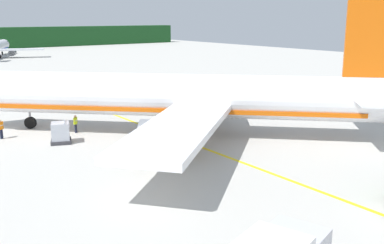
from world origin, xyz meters
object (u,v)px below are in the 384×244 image
at_px(crew_loader_right, 1,127).
at_px(crew_loader_left, 189,146).
at_px(airliner_foreground, 180,97).
at_px(crew_marshaller, 75,122).
at_px(cargo_container_near, 61,133).

bearing_deg(crew_loader_right, crew_loader_left, -55.19).
relative_size(airliner_foreground, crew_loader_right, 19.03).
bearing_deg(airliner_foreground, crew_loader_left, -119.83).
distance_m(crew_loader_left, crew_loader_right, 17.08).
relative_size(crew_marshaller, crew_loader_left, 0.99).
xyz_separation_m(airliner_foreground, crew_marshaller, (-7.36, 5.93, -2.44)).
bearing_deg(airliner_foreground, cargo_container_near, 160.41).
bearing_deg(crew_loader_left, crew_marshaller, 107.33).
bearing_deg(cargo_container_near, crew_loader_right, 129.99).
height_order(airliner_foreground, crew_loader_right, airliner_foreground).
bearing_deg(cargo_container_near, airliner_foreground, -19.59).
bearing_deg(crew_loader_left, airliner_foreground, 60.17).
distance_m(airliner_foreground, cargo_container_near, 10.56).
height_order(cargo_container_near, crew_loader_right, cargo_container_near).
height_order(airliner_foreground, cargo_container_near, airliner_foreground).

